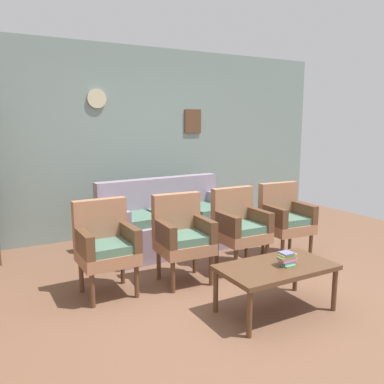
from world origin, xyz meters
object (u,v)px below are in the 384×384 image
(floral_couch, at_px, (169,224))
(armchair_row_middle, at_px, (182,234))
(armchair_by_doorway, at_px, (106,243))
(coffee_table, at_px, (276,270))
(armchair_near_cabinet, at_px, (240,225))
(book_stack_on_table, at_px, (287,259))
(armchair_near_couch_end, at_px, (285,217))

(floral_couch, xyz_separation_m, armchair_row_middle, (-0.35, -1.04, 0.17))
(armchair_by_doorway, relative_size, coffee_table, 0.90)
(armchair_by_doorway, distance_m, coffee_table, 1.60)
(floral_couch, relative_size, armchair_row_middle, 2.01)
(armchair_by_doorway, distance_m, armchair_row_middle, 0.78)
(armchair_near_cabinet, bearing_deg, coffee_table, -108.86)
(floral_couch, relative_size, armchair_near_cabinet, 2.01)
(armchair_near_cabinet, bearing_deg, book_stack_on_table, -104.30)
(armchair_row_middle, xyz_separation_m, book_stack_on_table, (0.47, -1.05, -0.02))
(floral_couch, distance_m, book_stack_on_table, 2.10)
(armchair_near_cabinet, bearing_deg, armchair_near_couch_end, 2.66)
(floral_couch, relative_size, armchair_near_couch_end, 2.01)
(armchair_near_cabinet, height_order, book_stack_on_table, armchair_near_cabinet)
(armchair_row_middle, distance_m, armchair_near_cabinet, 0.74)
(armchair_by_doorway, relative_size, book_stack_on_table, 5.16)
(armchair_row_middle, relative_size, coffee_table, 0.90)
(armchair_near_cabinet, height_order, coffee_table, armchair_near_cabinet)
(armchair_near_cabinet, distance_m, book_stack_on_table, 1.12)
(coffee_table, bearing_deg, book_stack_on_table, -31.30)
(armchair_row_middle, height_order, armchair_near_couch_end, same)
(armchair_near_couch_end, height_order, coffee_table, armchair_near_couch_end)
(armchair_row_middle, xyz_separation_m, armchair_near_couch_end, (1.44, 0.07, 0.00))
(armchair_near_couch_end, bearing_deg, armchair_by_doorway, 179.70)
(book_stack_on_table, bearing_deg, armchair_by_doorway, 137.98)
(armchair_near_cabinet, relative_size, book_stack_on_table, 5.16)
(armchair_by_doorway, xyz_separation_m, book_stack_on_table, (1.25, -1.12, -0.02))
(floral_couch, bearing_deg, coffee_table, -88.88)
(floral_couch, distance_m, armchair_near_couch_end, 1.47)
(book_stack_on_table, bearing_deg, armchair_near_cabinet, 75.70)
(armchair_by_doorway, relative_size, armchair_near_couch_end, 1.00)
(armchair_near_cabinet, distance_m, armchair_near_couch_end, 0.70)
(floral_couch, height_order, book_stack_on_table, floral_couch)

